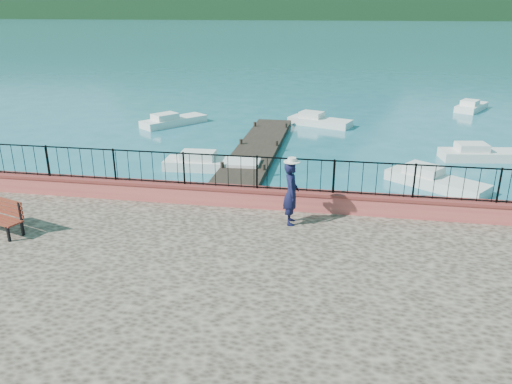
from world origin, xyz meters
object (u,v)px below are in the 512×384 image
(boat_5, at_px, (472,104))
(boat_3, at_px, (174,118))
(boat_1, at_px, (437,178))
(boat_4, at_px, (320,119))
(person, at_px, (291,193))
(boat_2, at_px, (484,151))
(boat_0, at_px, (212,160))

(boat_5, bearing_deg, boat_3, 141.89)
(boat_1, relative_size, boat_4, 1.05)
(person, bearing_deg, boat_2, -41.94)
(boat_0, relative_size, boat_5, 1.25)
(boat_0, distance_m, boat_1, 9.42)
(boat_3, distance_m, boat_4, 8.89)
(boat_1, height_order, boat_4, same)
(boat_2, bearing_deg, boat_4, 134.96)
(boat_2, height_order, boat_3, same)
(boat_1, height_order, boat_5, same)
(boat_2, height_order, boat_4, same)
(person, bearing_deg, boat_0, 20.66)
(boat_2, bearing_deg, boat_0, -171.69)
(boat_0, xyz_separation_m, boat_1, (9.39, -0.76, 0.00))
(boat_4, xyz_separation_m, boat_5, (10.15, 6.60, 0.00))
(boat_5, bearing_deg, boat_0, 167.46)
(boat_1, relative_size, boat_5, 1.17)
(boat_3, bearing_deg, boat_2, -67.38)
(boat_0, xyz_separation_m, boat_5, (14.37, 16.19, 0.00))
(boat_2, xyz_separation_m, boat_3, (-16.75, 4.57, 0.00))
(boat_1, xyz_separation_m, boat_5, (4.98, 16.95, 0.00))
(boat_3, relative_size, boat_5, 1.21)
(boat_0, bearing_deg, boat_3, 116.44)
(person, distance_m, boat_1, 8.97)
(person, distance_m, boat_2, 14.14)
(boat_0, relative_size, boat_4, 1.11)
(boat_5, bearing_deg, person, -173.54)
(boat_1, bearing_deg, boat_0, -148.36)
(boat_2, distance_m, boat_3, 17.36)
(boat_4, bearing_deg, boat_1, -42.89)
(boat_0, height_order, boat_5, same)
(boat_4, bearing_deg, boat_3, -150.55)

